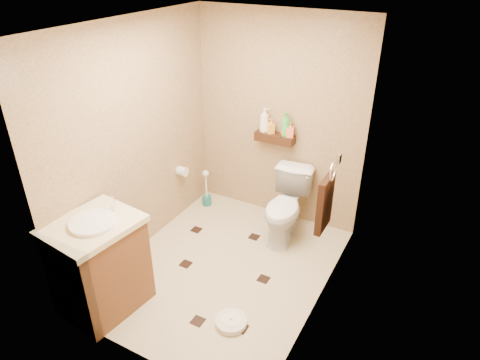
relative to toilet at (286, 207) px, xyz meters
The scene contains 19 objects.
ground 0.97m from the toilet, 110.84° to the right, with size 2.50×2.50×0.00m, color #C5B290.
wall_back 0.97m from the toilet, 127.15° to the left, with size 2.00×0.04×2.40m, color #A0845B.
wall_front 2.26m from the toilet, 98.65° to the right, with size 2.00×0.04×2.40m, color #A0845B.
wall_left 1.76m from the toilet, 147.71° to the right, with size 0.04×2.50×2.40m, color #A0845B.
wall_right 1.35m from the toilet, 50.61° to the right, with size 0.04×2.50×2.40m, color #A0845B.
ceiling 2.21m from the toilet, 110.84° to the right, with size 2.00×2.50×0.02m, color white.
wall_shelf 0.79m from the toilet, 133.14° to the left, with size 0.46×0.14×0.10m, color #3B1D10.
floor_accents 1.01m from the toilet, 108.17° to the right, with size 1.27×1.47×0.01m.
toilet is the anchor object (origin of this frame).
vanity 2.05m from the toilet, 119.70° to the right, with size 0.69×0.81×1.05m.
bathroom_scale 1.49m from the toilet, 85.42° to the right, with size 0.35×0.35×0.06m.
toilet_brush 1.16m from the toilet, behind, with size 0.11×0.11×0.49m.
towel_ring 1.01m from the toilet, 44.29° to the right, with size 0.12×0.30×0.76m.
toilet_paper 1.29m from the toilet, behind, with size 0.12×0.11×0.12m.
bottle_a 1.00m from the toilet, 143.16° to the left, with size 0.11×0.11×0.28m, color white.
bottle_b 0.92m from the toilet, 137.68° to the left, with size 0.08×0.08×0.17m, color gold.
bottle_c 0.85m from the toilet, 120.35° to the left, with size 0.10×0.10×0.13m, color #DC4D19.
bottle_d 0.91m from the toilet, 119.32° to the left, with size 0.11×0.11×0.28m, color green.
bottle_e 0.86m from the toilet, 111.74° to the left, with size 0.08×0.08×0.17m, color #F27250.
Camera 1 is at (1.79, -2.94, 2.93)m, focal length 32.00 mm.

